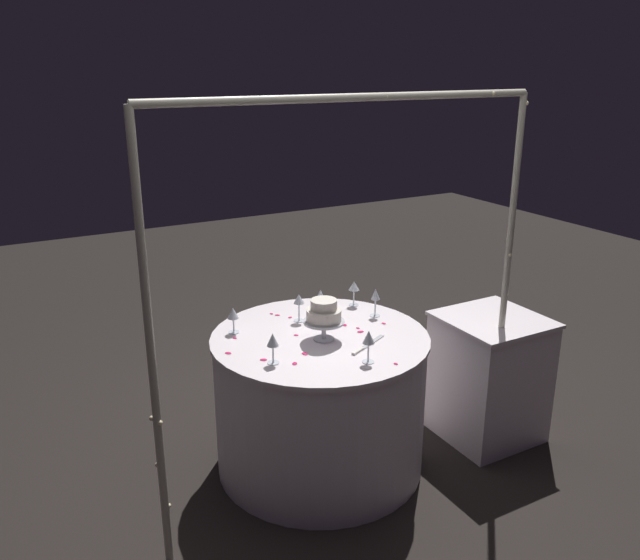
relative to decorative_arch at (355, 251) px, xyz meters
name	(u,v)px	position (x,y,z in m)	size (l,w,h in m)	color
ground_plane	(320,462)	(0.00, -0.34, -1.35)	(12.00, 12.00, 0.00)	black
decorative_arch	(355,251)	(0.00, 0.00, 0.00)	(2.03, 0.06, 2.06)	#B7B29E
main_table	(320,401)	(0.00, -0.34, -0.95)	(1.18, 1.18, 0.79)	white
side_table	(488,377)	(-1.04, -0.12, -0.97)	(0.57, 0.57, 0.77)	white
tiered_cake	(324,314)	(0.01, -0.29, -0.41)	(0.22, 0.22, 0.23)	silver
wine_glass_0	(369,339)	(-0.05, 0.05, -0.43)	(0.06, 0.06, 0.17)	silver
wine_glass_1	(375,296)	(-0.42, -0.44, -0.44)	(0.06, 0.06, 0.17)	silver
wine_glass_2	(354,287)	(-0.41, -0.65, -0.44)	(0.07, 0.07, 0.15)	silver
wine_glass_3	(320,296)	(-0.17, -0.64, -0.46)	(0.06, 0.06, 0.14)	silver
wine_glass_4	(298,301)	(0.00, -0.59, -0.44)	(0.06, 0.06, 0.16)	silver
wine_glass_5	(273,341)	(0.36, -0.16, -0.44)	(0.06, 0.06, 0.16)	silver
wine_glass_6	(233,314)	(0.39, -0.61, -0.45)	(0.06, 0.06, 0.14)	silver
cake_knife	(366,346)	(-0.14, -0.10, -0.55)	(0.27, 0.15, 0.01)	silver
rose_petal_0	(290,317)	(0.02, -0.65, -0.56)	(0.03, 0.02, 0.00)	#C61951
rose_petal_1	(358,328)	(-0.23, -0.33, -0.56)	(0.02, 0.02, 0.00)	#C61951
rose_petal_2	(295,364)	(0.27, -0.10, -0.56)	(0.03, 0.02, 0.00)	#C61951
rose_petal_3	(396,364)	(-0.16, 0.14, -0.56)	(0.03, 0.02, 0.00)	#C61951
rose_petal_4	(271,314)	(0.09, -0.76, -0.56)	(0.02, 0.02, 0.00)	#C61951
rose_petal_5	(345,325)	(-0.19, -0.40, -0.56)	(0.03, 0.02, 0.00)	#C61951
rose_petal_6	(277,315)	(0.07, -0.72, -0.56)	(0.03, 0.02, 0.00)	#C61951
rose_petal_7	(322,323)	(-0.10, -0.50, -0.56)	(0.04, 0.03, 0.00)	#C61951
rose_petal_8	(323,320)	(-0.13, -0.53, -0.56)	(0.03, 0.02, 0.00)	#C61951
rose_petal_9	(360,332)	(-0.22, -0.28, -0.56)	(0.04, 0.03, 0.00)	#C61951
rose_petal_10	(264,360)	(0.39, -0.22, -0.56)	(0.04, 0.03, 0.00)	#C61951
rose_petal_11	(384,323)	(-0.40, -0.32, -0.56)	(0.03, 0.02, 0.00)	#C61951
rose_petal_12	(296,335)	(0.11, -0.41, -0.56)	(0.03, 0.02, 0.00)	#C61951
rose_petal_13	(305,354)	(0.18, -0.18, -0.56)	(0.04, 0.03, 0.00)	#C61951
rose_petal_14	(235,338)	(0.41, -0.53, -0.56)	(0.03, 0.02, 0.00)	#C61951
rose_petal_15	(228,353)	(0.51, -0.37, -0.56)	(0.04, 0.02, 0.00)	#C61951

